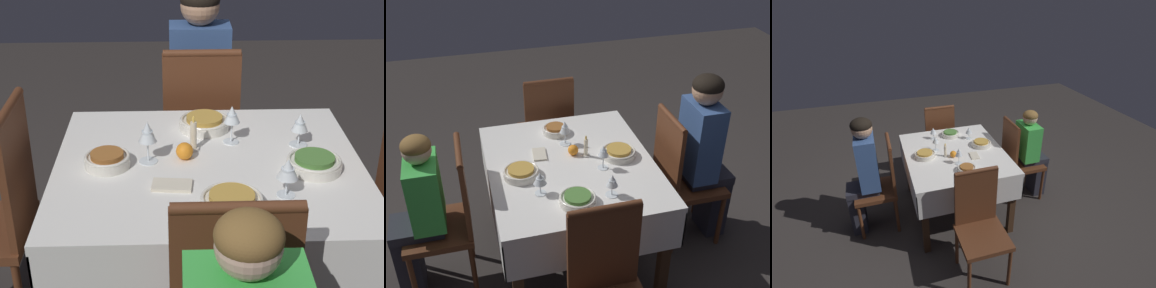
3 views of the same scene
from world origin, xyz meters
TOP-DOWN VIEW (x-y plane):
  - ground_plane at (0.00, 0.00)m, footprint 8.00×8.00m
  - dining_table at (0.00, 0.00)m, footprint 1.16×1.00m
  - chair_north at (0.01, 0.76)m, footprint 0.40×0.40m
  - chair_south at (0.04, -0.76)m, footprint 0.40×0.40m
  - chair_west at (-0.84, 0.03)m, footprint 0.40×0.40m
  - person_adult_denim at (0.01, 0.91)m, footprint 0.30×0.34m
  - person_child_green at (0.04, -0.92)m, footprint 0.30×0.33m
  - bowl_north at (0.00, 0.31)m, footprint 0.21×0.21m
  - wine_glass_north at (0.10, 0.17)m, footprint 0.07×0.07m
  - bowl_south at (0.06, -0.31)m, footprint 0.21×0.21m
  - wine_glass_south at (0.25, -0.24)m, footprint 0.07×0.07m
  - bowl_east at (0.39, -0.06)m, footprint 0.20×0.20m
  - wine_glass_east at (0.37, 0.14)m, footprint 0.07×0.07m
  - bowl_west at (-0.38, -0.01)m, footprint 0.17×0.17m
  - wine_glass_west at (-0.23, 0.02)m, footprint 0.07×0.07m
  - candle_centerpiece at (-0.05, 0.11)m, footprint 0.05×0.05m
  - orange_fruit at (-0.09, 0.04)m, footprint 0.07×0.07m
  - napkin_red_folded at (-0.14, -0.17)m, footprint 0.15×0.09m

SIDE VIEW (x-z plane):
  - ground_plane at x=0.00m, z-range 0.00..0.00m
  - chair_north at x=0.01m, z-range 0.04..1.01m
  - chair_south at x=0.04m, z-range 0.04..1.01m
  - chair_west at x=-0.84m, z-range 0.04..1.01m
  - person_child_green at x=0.04m, z-range 0.05..1.13m
  - dining_table at x=0.00m, z-range 0.27..1.01m
  - person_adult_denim at x=0.01m, z-range 0.08..1.30m
  - napkin_red_folded at x=-0.14m, z-range 0.74..0.75m
  - bowl_north at x=0.00m, z-range 0.74..0.79m
  - bowl_south at x=0.06m, z-range 0.74..0.79m
  - bowl_east at x=0.39m, z-range 0.74..0.79m
  - bowl_west at x=-0.38m, z-range 0.74..0.79m
  - orange_fruit at x=-0.09m, z-range 0.74..0.80m
  - candle_centerpiece at x=-0.05m, z-range 0.72..0.87m
  - wine_glass_east at x=0.37m, z-range 0.76..0.90m
  - wine_glass_south at x=0.25m, z-range 0.77..0.91m
  - wine_glass_north at x=0.10m, z-range 0.77..0.93m
  - wine_glass_west at x=-0.23m, z-range 0.77..0.94m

